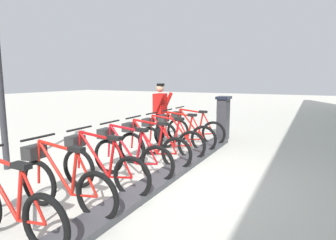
{
  "coord_description": "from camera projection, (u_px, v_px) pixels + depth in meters",
  "views": [
    {
      "loc": [
        -2.3,
        4.28,
        1.8
      ],
      "look_at": [
        0.5,
        -1.13,
        0.9
      ],
      "focal_mm": 30.17,
      "sensor_mm": 36.0,
      "label": 1
    }
  ],
  "objects": [
    {
      "name": "dock_rail_base",
      "position": [
        164.0,
        177.0,
        5.07
      ],
      "size": [
        0.44,
        6.92,
        0.1
      ],
      "primitive_type": "cube",
      "color": "#47474C",
      "rests_on": "ground"
    },
    {
      "name": "bike_docked_1",
      "position": [
        181.0,
        133.0,
        7.13
      ],
      "size": [
        1.72,
        0.54,
        1.02
      ],
      "color": "black",
      "rests_on": "ground"
    },
    {
      "name": "bike_docked_3",
      "position": [
        150.0,
        146.0,
        5.79
      ],
      "size": [
        1.72,
        0.54,
        1.02
      ],
      "color": "black",
      "rests_on": "ground"
    },
    {
      "name": "bike_docked_0",
      "position": [
        193.0,
        128.0,
        7.81
      ],
      "size": [
        1.72,
        0.54,
        1.02
      ],
      "color": "black",
      "rests_on": "ground"
    },
    {
      "name": "bike_docked_4",
      "position": [
        128.0,
        155.0,
        5.12
      ],
      "size": [
        1.72,
        0.54,
        1.02
      ],
      "color": "black",
      "rests_on": "ground"
    },
    {
      "name": "payment_kiosk",
      "position": [
        223.0,
        117.0,
        8.37
      ],
      "size": [
        0.36,
        0.52,
        1.28
      ],
      "color": "#38383D",
      "rests_on": "ground"
    },
    {
      "name": "bike_docked_7",
      "position": [
        7.0,
        204.0,
        3.1
      ],
      "size": [
        1.72,
        0.54,
        1.02
      ],
      "color": "black",
      "rests_on": "ground"
    },
    {
      "name": "bike_docked_5",
      "position": [
        100.0,
        166.0,
        4.45
      ],
      "size": [
        1.72,
        0.54,
        1.02
      ],
      "color": "black",
      "rests_on": "ground"
    },
    {
      "name": "bike_docked_2",
      "position": [
        167.0,
        139.0,
        6.46
      ],
      "size": [
        1.72,
        0.54,
        1.02
      ],
      "color": "black",
      "rests_on": "ground"
    },
    {
      "name": "worker_near_rack",
      "position": [
        160.0,
        110.0,
        7.99
      ],
      "size": [
        0.46,
        0.63,
        1.66
      ],
      "color": "white",
      "rests_on": "ground"
    },
    {
      "name": "ground_plane",
      "position": [
        164.0,
        179.0,
        5.07
      ],
      "size": [
        60.0,
        60.0,
        0.0
      ],
      "primitive_type": "plane",
      "color": "beige"
    },
    {
      "name": "bike_docked_6",
      "position": [
        62.0,
        182.0,
        3.77
      ],
      "size": [
        1.72,
        0.54,
        1.02
      ],
      "color": "black",
      "rests_on": "ground"
    }
  ]
}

